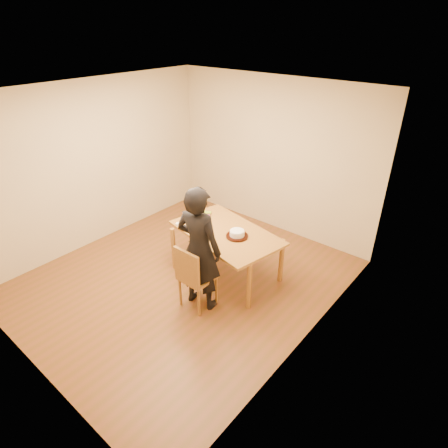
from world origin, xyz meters
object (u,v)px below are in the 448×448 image
Objects in this scene: cake_plate at (237,236)px; cake at (237,233)px; dining_chair at (198,277)px; dining_table at (226,233)px; person at (199,249)px.

cake_plate is 1.50× the size of cake.
cake_plate is at bearing 85.90° from dining_chair.
person reaches higher than dining_table.
dining_table is 5.12× the size of cake_plate.
person reaches higher than cake.
person is at bearing 90.29° from dining_chair.
dining_table is at bearing -87.82° from person.
cake is (0.00, 0.00, 0.05)m from cake_plate.
cake reaches higher than dining_table.
person is at bearing -67.58° from dining_table.
dining_table is 0.84m from dining_chair.
person is (-0.06, -0.72, 0.06)m from cake.
dining_chair is at bearing -94.39° from cake.
person reaches higher than cake_plate.
person reaches higher than dining_chair.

